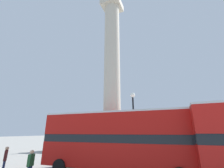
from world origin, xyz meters
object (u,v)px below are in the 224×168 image
(pedestrian_near_lamp, at_px, (5,158))
(equestrian_statue, at_px, (61,140))
(street_lamp, at_px, (134,123))
(pedestrian_by_plinth, at_px, (30,163))
(bus_b, at_px, (117,139))
(monument_column, at_px, (112,82))

(pedestrian_near_lamp, bearing_deg, equestrian_statue, -27.64)
(street_lamp, distance_m, pedestrian_near_lamp, 10.02)
(pedestrian_near_lamp, bearing_deg, pedestrian_by_plinth, -151.48)
(bus_b, bearing_deg, pedestrian_by_plinth, -144.07)
(equestrian_statue, height_order, street_lamp, street_lamp)
(street_lamp, bearing_deg, bus_b, -112.76)
(equestrian_statue, distance_m, pedestrian_near_lamp, 13.80)
(equestrian_statue, bearing_deg, monument_column, -25.37)
(bus_b, relative_size, street_lamp, 1.84)
(monument_column, distance_m, equestrian_statue, 14.17)
(bus_b, distance_m, street_lamp, 2.40)
(street_lamp, height_order, pedestrian_near_lamp, street_lamp)
(pedestrian_by_plinth, bearing_deg, equestrian_statue, -163.45)
(pedestrian_by_plinth, bearing_deg, street_lamp, 118.95)
(equestrian_statue, bearing_deg, pedestrian_near_lamp, -64.52)
(monument_column, height_order, bus_b, monument_column)
(monument_column, relative_size, pedestrian_near_lamp, 11.50)
(pedestrian_near_lamp, height_order, pedestrian_by_plinth, pedestrian_near_lamp)
(bus_b, height_order, pedestrian_near_lamp, bus_b)
(bus_b, xyz_separation_m, pedestrian_by_plinth, (-4.41, -3.53, -1.37))
(equestrian_statue, xyz_separation_m, pedestrian_near_lamp, (5.65, -12.57, -0.56))
(monument_column, bearing_deg, street_lamp, -35.60)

